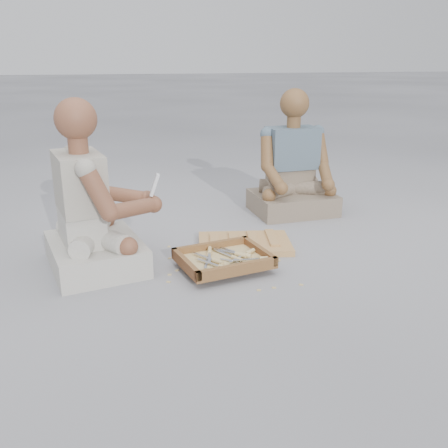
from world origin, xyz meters
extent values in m
plane|color=#9F9FA4|center=(0.00, 0.00, 0.00)|extent=(60.00, 60.00, 0.00)
cube|color=#AB8542|center=(0.18, 0.50, 0.02)|extent=(0.60, 0.45, 0.04)
cube|color=brown|center=(-0.02, 0.20, 0.04)|extent=(0.53, 0.46, 0.01)
cube|color=brown|center=(-0.05, 0.36, 0.07)|extent=(0.46, 0.12, 0.05)
cube|color=brown|center=(0.02, 0.03, 0.07)|extent=(0.46, 0.12, 0.05)
cube|color=brown|center=(0.19, 0.24, 0.07)|extent=(0.10, 0.37, 0.05)
cube|color=brown|center=(-0.23, 0.15, 0.07)|extent=(0.10, 0.37, 0.05)
cube|color=#D1B87B|center=(-0.02, 0.20, 0.05)|extent=(0.46, 0.39, 0.01)
cube|color=silver|center=(0.09, 0.13, 0.07)|extent=(0.15, 0.02, 0.00)
cylinder|color=tan|center=(0.20, 0.12, 0.07)|extent=(0.07, 0.03, 0.02)
cube|color=silver|center=(0.02, 0.27, 0.07)|extent=(0.13, 0.10, 0.00)
cylinder|color=tan|center=(0.10, 0.20, 0.07)|extent=(0.07, 0.06, 0.02)
cube|color=silver|center=(0.05, 0.17, 0.07)|extent=(0.13, 0.10, 0.00)
cylinder|color=tan|center=(0.14, 0.24, 0.07)|extent=(0.07, 0.06, 0.02)
cube|color=silver|center=(-0.09, 0.20, 0.07)|extent=(0.05, 0.15, 0.00)
cylinder|color=tan|center=(-0.07, 0.31, 0.07)|extent=(0.04, 0.07, 0.02)
cube|color=silver|center=(0.02, 0.15, 0.06)|extent=(0.13, 0.10, 0.00)
cylinder|color=tan|center=(0.11, 0.08, 0.06)|extent=(0.07, 0.06, 0.02)
cube|color=silver|center=(-0.12, 0.17, 0.06)|extent=(0.06, 0.15, 0.00)
cylinder|color=tan|center=(-0.09, 0.27, 0.06)|extent=(0.04, 0.07, 0.02)
cube|color=silver|center=(-0.11, 0.14, 0.07)|extent=(0.10, 0.13, 0.00)
cylinder|color=tan|center=(-0.05, 0.06, 0.07)|extent=(0.06, 0.07, 0.02)
cube|color=silver|center=(-0.12, 0.24, 0.07)|extent=(0.10, 0.13, 0.00)
cylinder|color=tan|center=(-0.06, 0.14, 0.07)|extent=(0.06, 0.07, 0.02)
cube|color=silver|center=(0.04, 0.28, 0.07)|extent=(0.10, 0.13, 0.00)
cylinder|color=tan|center=(0.11, 0.19, 0.07)|extent=(0.06, 0.07, 0.02)
cube|color=silver|center=(-0.01, 0.26, 0.07)|extent=(0.09, 0.14, 0.00)
cylinder|color=tan|center=(0.05, 0.17, 0.07)|extent=(0.05, 0.07, 0.02)
cube|color=silver|center=(0.01, 0.29, 0.07)|extent=(0.11, 0.12, 0.00)
cylinder|color=tan|center=(0.08, 0.20, 0.07)|extent=(0.06, 0.07, 0.02)
cube|color=#D1B87B|center=(0.02, 0.48, 0.00)|extent=(0.02, 0.02, 0.00)
cube|color=#D1B87B|center=(0.17, -0.08, 0.00)|extent=(0.02, 0.02, 0.00)
cube|color=#D1B87B|center=(0.31, 0.29, 0.00)|extent=(0.02, 0.02, 0.00)
cube|color=#D1B87B|center=(0.31, 0.24, 0.00)|extent=(0.02, 0.02, 0.00)
cube|color=#D1B87B|center=(-0.26, 0.60, 0.00)|extent=(0.02, 0.02, 0.00)
cube|color=#D1B87B|center=(-0.12, 0.29, 0.00)|extent=(0.02, 0.02, 0.00)
cube|color=#D1B87B|center=(-0.31, 0.19, 0.00)|extent=(0.02, 0.02, 0.00)
cube|color=#D1B87B|center=(0.16, 0.28, 0.00)|extent=(0.02, 0.02, 0.00)
cube|color=#D1B87B|center=(-0.28, 0.41, 0.00)|extent=(0.02, 0.02, 0.00)
cube|color=#D1B87B|center=(0.02, 0.50, 0.00)|extent=(0.02, 0.02, 0.00)
cube|color=#D1B87B|center=(0.32, -0.08, 0.00)|extent=(0.02, 0.02, 0.00)
cube|color=#D1B87B|center=(-0.33, 0.10, 0.00)|extent=(0.02, 0.02, 0.00)
cube|color=#D1B87B|center=(-0.27, 0.23, 0.00)|extent=(0.02, 0.02, 0.00)
cube|color=#D1B87B|center=(0.09, -0.09, 0.00)|extent=(0.02, 0.02, 0.00)
cube|color=beige|center=(-0.68, 0.39, 0.07)|extent=(0.57, 0.66, 0.15)
cube|color=beige|center=(-0.74, 0.38, 0.24)|extent=(0.26, 0.36, 0.18)
cube|color=#A3A191|center=(-0.73, 0.38, 0.48)|extent=(0.29, 0.40, 0.30)
sphere|color=brown|center=(-0.72, 0.38, 0.80)|extent=(0.21, 0.21, 0.21)
sphere|color=brown|center=(-0.39, 0.52, 0.33)|extent=(0.09, 0.09, 0.09)
sphere|color=brown|center=(-0.36, 0.40, 0.33)|extent=(0.09, 0.09, 0.09)
cube|color=gray|center=(0.71, 1.09, 0.07)|extent=(0.59, 0.48, 0.15)
cube|color=gray|center=(0.70, 1.15, 0.23)|extent=(0.32, 0.21, 0.18)
cube|color=slate|center=(0.71, 1.14, 0.47)|extent=(0.36, 0.23, 0.29)
sphere|color=brown|center=(0.71, 1.13, 0.78)|extent=(0.20, 0.20, 0.20)
sphere|color=brown|center=(0.89, 0.90, 0.24)|extent=(0.09, 0.09, 0.09)
sphere|color=brown|center=(0.54, 0.88, 0.24)|extent=(0.09, 0.09, 0.09)
cube|color=white|center=(-0.35, 0.40, 0.44)|extent=(0.06, 0.05, 0.12)
cube|color=black|center=(-0.35, 0.40, 0.45)|extent=(0.02, 0.04, 0.04)
camera|label=1|loc=(-0.58, -2.21, 1.10)|focal=40.00mm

